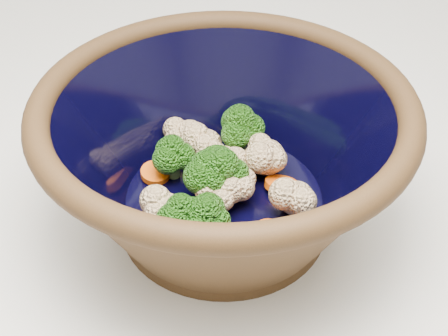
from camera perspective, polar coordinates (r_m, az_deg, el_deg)
mixing_bowl at (r=0.52m, az=0.00°, el=1.11°), size 0.37×0.37×0.14m
vegetable_pile at (r=0.54m, az=-0.66°, el=-0.16°), size 0.16×0.16×0.06m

